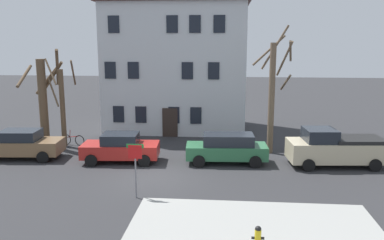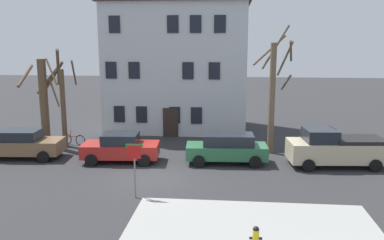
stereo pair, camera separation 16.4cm
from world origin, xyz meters
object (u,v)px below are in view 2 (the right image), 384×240
building_main (177,54)px  tree_bare_far (273,91)px  tree_bare_mid (63,104)px  car_green_wagon (227,148)px  car_red_sedan (121,148)px  pickup_truck_beige (335,148)px  bicycle_leaning (74,139)px  fire_hydrant (256,237)px  tree_bare_near (45,98)px  street_sign_pole (134,160)px  car_brown_sedan (22,144)px

building_main → tree_bare_far: bearing=-44.7°
tree_bare_mid → car_green_wagon: tree_bare_mid is taller
car_red_sedan → pickup_truck_beige: size_ratio=0.83×
pickup_truck_beige → bicycle_leaning: pickup_truck_beige is taller
fire_hydrant → bicycle_leaning: size_ratio=0.46×
tree_bare_near → car_green_wagon: 12.49m
tree_bare_far → car_red_sedan: 9.74m
tree_bare_far → car_green_wagon: tree_bare_far is taller
fire_hydrant → building_main: bearing=104.9°
tree_bare_far → bicycle_leaning: bearing=177.2°
building_main → tree_bare_far: (6.76, -6.70, -2.00)m
car_red_sedan → bicycle_leaning: 5.44m
bicycle_leaning → street_sign_pole: bearing=-54.3°
car_red_sedan → tree_bare_far: bearing=17.5°
tree_bare_far → car_green_wagon: 4.75m
building_main → car_green_wagon: 11.20m
pickup_truck_beige → fire_hydrant: bearing=-116.6°
tree_bare_near → pickup_truck_beige: tree_bare_near is taller
building_main → street_sign_pole: size_ratio=4.68×
building_main → street_sign_pole: (0.04, -14.80, -4.12)m
tree_bare_near → car_green_wagon: (11.94, -2.83, -2.32)m
car_green_wagon → pickup_truck_beige: bearing=0.4°
car_brown_sedan → pickup_truck_beige: (18.13, 0.16, 0.17)m
tree_bare_mid → fire_hydrant: bearing=-47.1°
building_main → car_brown_sedan: building_main is taller
car_brown_sedan → car_red_sedan: car_brown_sedan is taller
tree_bare_far → tree_bare_mid: bearing=178.5°
tree_bare_mid → pickup_truck_beige: tree_bare_mid is taller
tree_bare_near → bicycle_leaning: (1.67, 0.32, -2.84)m
bicycle_leaning → fire_hydrant: bearing=-48.9°
building_main → pickup_truck_beige: building_main is taller
tree_bare_far → bicycle_leaning: tree_bare_far is taller
tree_bare_mid → tree_bare_far: 13.52m
car_green_wagon → car_red_sedan: bearing=-177.3°
building_main → car_red_sedan: bearing=-102.3°
tree_bare_near → pickup_truck_beige: (17.93, -2.79, -2.19)m
car_brown_sedan → street_sign_pole: 9.88m
tree_bare_far → bicycle_leaning: 13.49m
car_red_sedan → building_main: bearing=77.7°
car_green_wagon → street_sign_pole: size_ratio=1.89×
building_main → car_red_sedan: building_main is taller
building_main → tree_bare_far: size_ratio=1.47×
building_main → bicycle_leaning: (-6.26, -6.05, -5.48)m
car_red_sedan → fire_hydrant: car_red_sedan is taller
tree_bare_far → fire_hydrant: tree_bare_far is taller
pickup_truck_beige → street_sign_pole: bearing=-150.5°
car_green_wagon → pickup_truck_beige: 5.99m
car_green_wagon → pickup_truck_beige: size_ratio=0.86×
tree_bare_mid → fire_hydrant: 17.46m
tree_bare_near → fire_hydrant: (13.00, -12.66, -2.68)m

